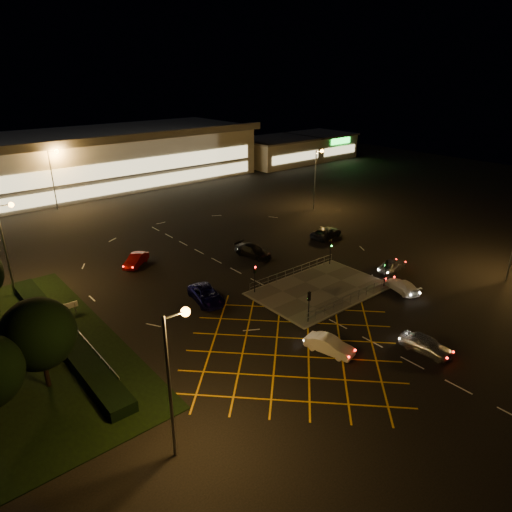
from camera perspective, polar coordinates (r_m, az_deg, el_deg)
ground at (r=50.43m, az=4.80°, el=-4.12°), size 180.00×180.00×0.00m
pedestrian_island at (r=50.49m, az=8.02°, el=-4.17°), size 14.00×9.00×0.12m
grass_verge at (r=44.23m, az=-29.22°, el=-11.27°), size 18.00×30.00×0.08m
hedge at (r=44.72m, az=-23.09°, el=-9.01°), size 2.00×26.00×1.00m
supermarket at (r=100.63m, az=-20.98°, el=11.16°), size 72.00×26.50×10.50m
retail_unit_a at (r=117.57m, az=2.58°, el=12.97°), size 18.80×14.80×6.35m
retail_unit_b at (r=128.72m, az=8.03°, el=13.61°), size 14.80×14.80×6.35m
streetlight_sw at (r=27.52m, az=-10.17°, el=-13.31°), size 1.78×0.56×10.03m
streetlight_nw at (r=53.05m, az=-28.65°, el=2.15°), size 1.78×0.56×10.03m
streetlight_ne at (r=78.27m, az=7.65°, el=10.50°), size 1.78×0.56×10.03m
streetlight_far_left at (r=84.50m, az=-23.94°, el=9.68°), size 1.78×0.56×10.03m
streetlight_far_right at (r=104.18m, az=-2.43°, el=13.62°), size 1.78×0.56×10.03m
signal_sw at (r=43.09m, az=6.64°, el=-5.56°), size 0.28×0.30×3.15m
signal_se at (r=51.68m, az=15.94°, el=-1.39°), size 0.28×0.30×3.15m
signal_nw at (r=48.32m, az=-0.17°, el=-2.17°), size 0.28×0.30×3.15m
signal_ne at (r=56.12m, az=9.33°, el=1.12°), size 0.28×0.30×3.15m
tree_e at (r=37.04m, az=-25.58°, el=-8.80°), size 5.40×5.40×7.35m
car_near_silver at (r=42.02m, az=20.49°, el=-10.30°), size 2.20×4.57×1.51m
car_queue_white at (r=39.93m, az=9.15°, el=-10.94°), size 2.51×4.51×1.41m
car_left_blue at (r=47.62m, az=-6.24°, el=-4.86°), size 3.47×5.75×1.49m
car_far_dkgrey at (r=58.52m, az=-0.39°, el=0.65°), size 3.06×5.55×1.52m
car_right_silver at (r=56.66m, az=16.65°, el=-1.11°), size 4.56×2.20×1.50m
car_circ_red at (r=57.74m, az=-14.78°, el=-0.49°), size 4.37×3.88×1.44m
car_east_grey at (r=65.94m, az=8.76°, el=2.91°), size 5.62×3.22×1.48m
car_approach_white at (r=51.97m, az=17.81°, el=-3.58°), size 3.01×4.72×1.27m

